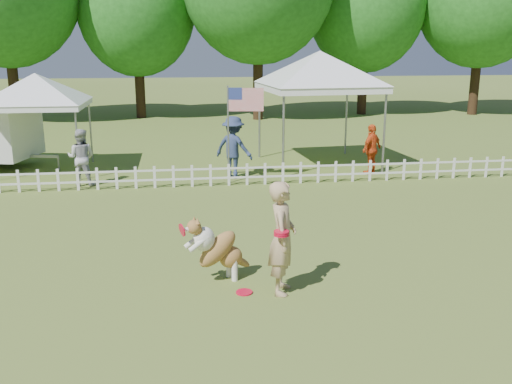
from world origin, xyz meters
TOP-DOWN VIEW (x-y plane):
  - ground at (0.00, 0.00)m, footprint 120.00×120.00m
  - picket_fence at (0.00, 7.00)m, footprint 22.00×0.08m
  - handler at (0.45, -0.00)m, footprint 0.57×0.73m
  - dog at (-0.49, 0.53)m, footprint 1.15×0.74m
  - frisbee_on_turf at (-0.13, 0.02)m, footprint 0.33×0.33m
  - canopy_tent_left at (-5.18, 9.54)m, footprint 2.79×2.79m
  - canopy_tent_right at (3.32, 9.46)m, footprint 3.64×3.64m
  - flag_pole at (0.28, 7.32)m, footprint 1.03×0.24m
  - spectator_a at (-3.72, 7.58)m, footprint 0.85×0.71m
  - spectator_b at (0.48, 7.95)m, footprint 1.32×1.19m
  - spectator_c at (4.58, 7.90)m, footprint 0.91×0.83m
  - tree_center_left at (-3.00, 22.50)m, footprint 6.00×6.00m
  - tree_right at (9.00, 22.50)m, footprint 6.20×6.20m
  - tree_far_right at (15.00, 21.50)m, footprint 7.00×7.00m

SIDE VIEW (x-z plane):
  - ground at x=0.00m, z-range 0.00..0.00m
  - frisbee_on_turf at x=-0.13m, z-range 0.00..0.02m
  - picket_fence at x=0.00m, z-range 0.00..0.60m
  - dog at x=-0.49m, z-range 0.00..1.12m
  - spectator_c at x=4.58m, z-range 0.00..1.49m
  - spectator_a at x=-3.72m, z-range 0.00..1.55m
  - handler at x=0.45m, z-range 0.00..1.77m
  - spectator_b at x=0.48m, z-range 0.00..1.78m
  - flag_pole at x=0.28m, z-range 0.00..2.68m
  - canopy_tent_left at x=-5.18m, z-range 0.00..2.88m
  - canopy_tent_right at x=3.32m, z-range 0.00..3.49m
  - tree_center_left at x=-3.00m, z-range 0.00..9.80m
  - tree_right at x=9.00m, z-range 0.00..10.40m
  - tree_far_right at x=15.00m, z-range 0.00..11.40m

